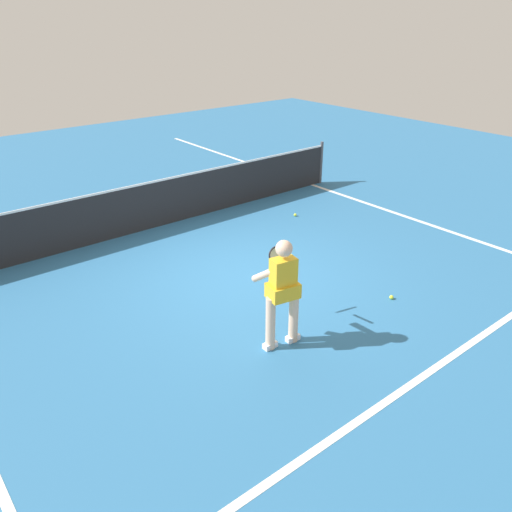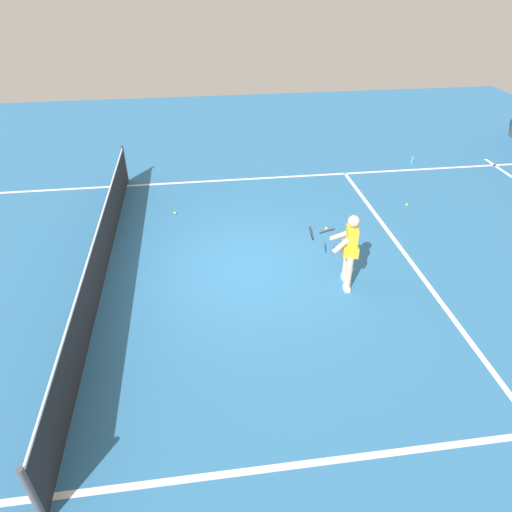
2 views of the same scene
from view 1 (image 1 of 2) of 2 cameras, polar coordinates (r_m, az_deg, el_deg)
The scene contains 7 objects.
ground_plane at distance 8.78m, azimuth -1.17°, elevation -2.26°, with size 28.16×28.16×0.00m, color teal.
service_line_marking at distance 6.81m, azimuth 17.75°, elevation -12.93°, with size 8.98×0.10×0.01m, color white.
sideline_right_marking at distance 11.83m, azimuth 16.30°, elevation 4.29°, with size 0.10×19.66×0.01m, color white.
court_net at distance 10.85m, azimuth -10.81°, elevation 5.82°, with size 9.66×0.08×1.08m.
tennis_player at distance 6.67m, azimuth 2.96°, elevation -3.68°, with size 0.89×0.90×1.55m.
tennis_ball_mid at distance 11.38m, azimuth 4.39°, elevation 4.60°, with size 0.07×0.07×0.07m, color #D1E533.
tennis_ball_far at distance 8.37m, azimuth 14.88°, elevation -4.47°, with size 0.07×0.07×0.07m, color #D1E533.
Camera 1 is at (-4.74, -6.14, 4.12)m, focal length 35.84 mm.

